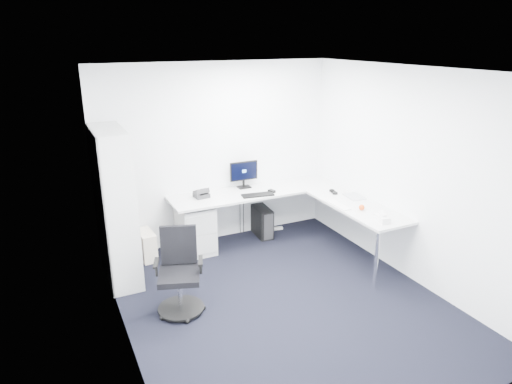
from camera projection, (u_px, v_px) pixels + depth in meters
name	position (u px, v px, depth m)	size (l,w,h in m)	color
ground	(282.00, 302.00, 5.48)	(4.20, 4.20, 0.00)	black
ceiling	(287.00, 70.00, 4.61)	(4.20, 4.20, 0.00)	white
wall_back	(217.00, 154.00, 6.84)	(3.60, 0.02, 2.70)	white
wall_front	(428.00, 283.00, 3.25)	(3.60, 0.02, 2.70)	white
wall_left	(118.00, 223.00, 4.31)	(0.02, 4.20, 2.70)	white
wall_right	(409.00, 176.00, 5.78)	(0.02, 4.20, 2.70)	white
l_desk	(270.00, 223.00, 6.77)	(2.77, 1.55, 0.81)	#BCBFBF
drawer_pedestal	(195.00, 228.00, 6.68)	(0.47, 0.59, 0.72)	#BCBFBF
bookshelf	(115.00, 207.00, 5.73)	(0.39, 0.99, 1.99)	#B8BABA
task_chair	(179.00, 274.00, 5.13)	(0.55, 0.55, 0.98)	black
black_pc_tower	(262.00, 222.00, 7.25)	(0.21, 0.48, 0.47)	black
beige_pc_tower	(147.00, 245.00, 6.50)	(0.19, 0.43, 0.41)	beige
power_strip	(272.00, 229.00, 7.51)	(0.36, 0.06, 0.04)	silver
monitor	(244.00, 174.00, 6.98)	(0.45, 0.14, 0.43)	black
black_keyboard	(258.00, 195.00, 6.69)	(0.47, 0.17, 0.02)	black
mouse	(272.00, 191.00, 6.84)	(0.07, 0.11, 0.04)	black
desk_phone	(201.00, 193.00, 6.61)	(0.20, 0.20, 0.14)	#28282A
laptop	(355.00, 190.00, 6.59)	(0.33, 0.32, 0.23)	silver
white_keyboard	(338.00, 205.00, 6.30)	(0.13, 0.44, 0.01)	silver
headphones	(333.00, 191.00, 6.81)	(0.12, 0.19, 0.05)	black
orange_fruit	(362.00, 207.00, 6.12)	(0.08, 0.08, 0.08)	#D74913
tissue_box	(382.00, 219.00, 5.75)	(0.11, 0.22, 0.08)	silver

